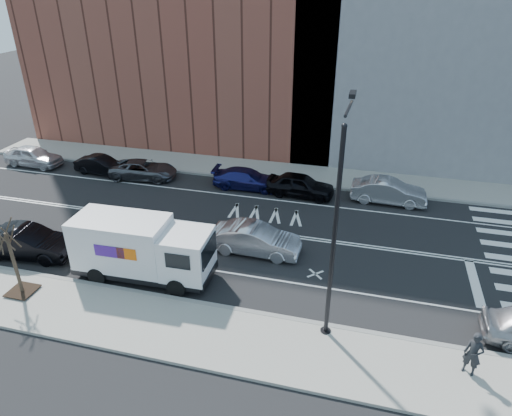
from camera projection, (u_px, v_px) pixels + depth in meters
The scene contains 19 objects.
ground at pixel (222, 227), 26.97m from camera, with size 120.00×120.00×0.00m, color black.
sidewalk_near at pixel (157, 325), 19.38m from camera, with size 44.00×3.60×0.15m, color gray.
sidewalk_far at pixel (259, 170), 34.48m from camera, with size 44.00×3.60×0.15m, color gray.
curb_near at pixel (174, 299), 20.92m from camera, with size 44.00×0.25×0.17m, color gray.
curb_far at pixel (253, 179), 32.93m from camera, with size 44.00×0.25×0.17m, color gray.
road_markings at pixel (222, 227), 26.96m from camera, with size 40.00×8.60×0.01m, color white, non-canonical shape.
bldg_brick at pixel (185, 5), 37.08m from camera, with size 26.00×10.00×22.00m, color brown.
streetlight at pixel (336, 222), 17.11m from camera, with size 0.44×4.02×9.34m.
street_tree at pixel (16, 269), 20.67m from camera, with size 1.20×1.20×3.75m.
fedex_van at pixel (142, 248), 21.90m from camera, with size 6.86×2.58×3.10m.
far_parked_a at pixel (33, 156), 35.18m from camera, with size 1.83×4.55×1.55m, color silver.
far_parked_b at pixel (102, 165), 33.79m from camera, with size 1.41×4.03×1.33m, color black.
far_parked_c at pixel (143, 170), 33.07m from camera, with size 2.20×4.78×1.33m, color #505259.
far_parked_d at pixel (246, 179), 31.56m from camera, with size 1.90×4.68×1.36m, color navy.
far_parked_e at pixel (300, 185), 30.42m from camera, with size 1.82×4.52×1.54m, color black.
far_parked_f at pixel (389, 191), 29.51m from camera, with size 1.67×4.78×1.57m, color #BBBCC1.
driving_sedan at pixel (255, 239), 24.22m from camera, with size 1.68×4.81×1.59m, color silver.
near_parked_rear_a at pixel (27, 242), 23.88m from camera, with size 1.74×4.99×1.64m, color black.
pedestrian at pixel (473, 354), 16.60m from camera, with size 0.66×0.44×1.82m, color black.
Camera 1 is at (7.88, -22.12, 13.45)m, focal length 32.00 mm.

